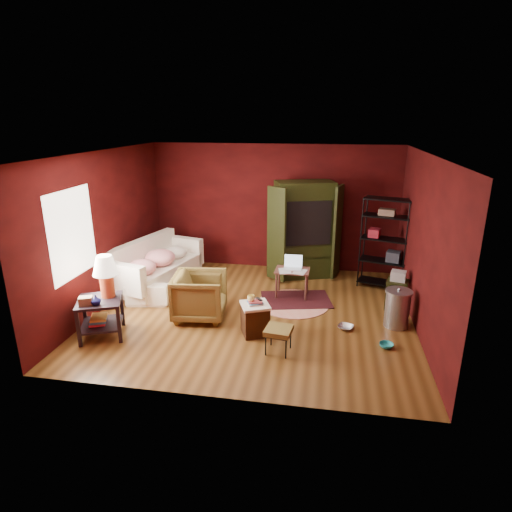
{
  "coord_description": "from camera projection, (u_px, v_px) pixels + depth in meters",
  "views": [
    {
      "loc": [
        1.24,
        -6.89,
        3.36
      ],
      "look_at": [
        0.0,
        0.2,
        1.0
      ],
      "focal_mm": 30.0,
      "sensor_mm": 36.0,
      "label": 1
    }
  ],
  "objects": [
    {
      "name": "room",
      "position": [
        252.0,
        237.0,
        7.26
      ],
      "size": [
        5.54,
        5.04,
        2.84
      ],
      "color": "brown",
      "rests_on": "ground"
    },
    {
      "name": "sofa",
      "position": [
        157.0,
        269.0,
        8.71
      ],
      "size": [
        0.9,
        2.08,
        0.79
      ],
      "primitive_type": "imported",
      "rotation": [
        0.0,
        0.0,
        1.73
      ],
      "color": "white",
      "rests_on": "ground"
    },
    {
      "name": "armchair",
      "position": [
        200.0,
        294.0,
        7.38
      ],
      "size": [
        0.9,
        0.95,
        0.88
      ],
      "primitive_type": "imported",
      "rotation": [
        0.0,
        0.0,
        1.69
      ],
      "color": "black",
      "rests_on": "ground"
    },
    {
      "name": "pet_bowl_steel",
      "position": [
        346.0,
        322.0,
        7.05
      ],
      "size": [
        0.26,
        0.14,
        0.25
      ],
      "primitive_type": "imported",
      "rotation": [
        0.0,
        0.0,
        -0.35
      ],
      "color": "silver",
      "rests_on": "ground"
    },
    {
      "name": "pet_bowl_turquoise",
      "position": [
        387.0,
        341.0,
        6.49
      ],
      "size": [
        0.22,
        0.14,
        0.21
      ],
      "primitive_type": "imported",
      "rotation": [
        0.0,
        0.0,
        -0.4
      ],
      "color": "teal",
      "rests_on": "ground"
    },
    {
      "name": "vase",
      "position": [
        96.0,
        300.0,
        6.48
      ],
      "size": [
        0.19,
        0.19,
        0.15
      ],
      "primitive_type": "imported",
      "rotation": [
        0.0,
        0.0,
        0.23
      ],
      "color": "#0D0F43",
      "rests_on": "side_table"
    },
    {
      "name": "mug",
      "position": [
        251.0,
        297.0,
        6.74
      ],
      "size": [
        0.13,
        0.11,
        0.12
      ],
      "primitive_type": "imported",
      "rotation": [
        0.0,
        0.0,
        0.13
      ],
      "color": "#FCE37B",
      "rests_on": "hamper"
    },
    {
      "name": "side_table",
      "position": [
        103.0,
        289.0,
        6.71
      ],
      "size": [
        0.86,
        0.86,
        1.31
      ],
      "rotation": [
        0.0,
        0.0,
        0.39
      ],
      "color": "black",
      "rests_on": "ground"
    },
    {
      "name": "sofa_cushions",
      "position": [
        156.0,
        266.0,
        8.72
      ],
      "size": [
        1.36,
        2.3,
        0.9
      ],
      "rotation": [
        0.0,
        0.0,
        -0.25
      ],
      "color": "white",
      "rests_on": "sofa"
    },
    {
      "name": "hamper",
      "position": [
        255.0,
        318.0,
        6.86
      ],
      "size": [
        0.56,
        0.56,
        0.6
      ],
      "rotation": [
        0.0,
        0.0,
        0.41
      ],
      "color": "#42200F",
      "rests_on": "ground"
    },
    {
      "name": "footstool",
      "position": [
        279.0,
        331.0,
        6.31
      ],
      "size": [
        0.43,
        0.43,
        0.39
      ],
      "rotation": [
        0.0,
        0.0,
        -0.13
      ],
      "color": "black",
      "rests_on": "ground"
    },
    {
      "name": "rug_round",
      "position": [
        293.0,
        303.0,
        8.05
      ],
      "size": [
        1.4,
        1.4,
        0.01
      ],
      "rotation": [
        0.0,
        0.0,
        0.05
      ],
      "color": "#F7E3CE",
      "rests_on": "ground"
    },
    {
      "name": "rug_oriental",
      "position": [
        296.0,
        299.0,
        8.19
      ],
      "size": [
        1.45,
        1.12,
        0.01
      ],
      "rotation": [
        0.0,
        0.0,
        0.22
      ],
      "color": "#4F151C",
      "rests_on": "ground"
    },
    {
      "name": "laptop_desk",
      "position": [
        292.0,
        272.0,
        8.23
      ],
      "size": [
        0.66,
        0.52,
        0.8
      ],
      "rotation": [
        0.0,
        0.0,
        -0.02
      ],
      "color": "brown",
      "rests_on": "ground"
    },
    {
      "name": "tv_armoire",
      "position": [
        304.0,
        228.0,
        9.14
      ],
      "size": [
        1.55,
        1.17,
        2.07
      ],
      "rotation": [
        0.0,
        0.0,
        0.33
      ],
      "color": "black",
      "rests_on": "ground"
    },
    {
      "name": "wire_shelving",
      "position": [
        385.0,
        240.0,
        8.53
      ],
      "size": [
        0.98,
        0.63,
        1.85
      ],
      "rotation": [
        0.0,
        0.0,
        -0.29
      ],
      "color": "black",
      "rests_on": "ground"
    },
    {
      "name": "small_stand",
      "position": [
        398.0,
        281.0,
        7.69
      ],
      "size": [
        0.45,
        0.45,
        0.73
      ],
      "rotation": [
        0.0,
        0.0,
        -0.26
      ],
      "color": "black",
      "rests_on": "ground"
    },
    {
      "name": "trash_can",
      "position": [
        397.0,
        308.0,
        7.1
      ],
      "size": [
        0.55,
        0.55,
        0.69
      ],
      "rotation": [
        0.0,
        0.0,
        -0.29
      ],
      "color": "#A9AAB1",
      "rests_on": "ground"
    }
  ]
}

